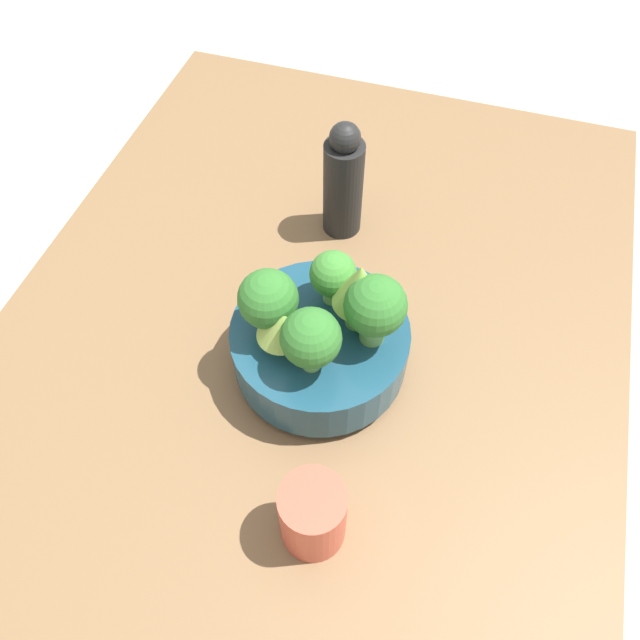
# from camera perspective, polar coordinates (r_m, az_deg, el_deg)

# --- Properties ---
(ground_plane) EXTENTS (6.00, 6.00, 0.00)m
(ground_plane) POSITION_cam_1_polar(r_m,az_deg,el_deg) (0.80, -2.29, -6.11)
(ground_plane) COLOR #ADA89E
(table) EXTENTS (1.19, 0.79, 0.05)m
(table) POSITION_cam_1_polar(r_m,az_deg,el_deg) (0.78, -2.34, -5.31)
(table) COLOR brown
(table) RESTS_ON ground_plane
(bowl) EXTENTS (0.21, 0.21, 0.08)m
(bowl) POSITION_cam_1_polar(r_m,az_deg,el_deg) (0.73, 0.00, -2.39)
(bowl) COLOR navy
(bowl) RESTS_ON table
(broccoli_floret_front) EXTENTS (0.07, 0.07, 0.09)m
(broccoli_floret_front) POSITION_cam_1_polar(r_m,az_deg,el_deg) (0.65, 5.07, 1.14)
(broccoli_floret_front) COLOR #609347
(broccoli_floret_front) RESTS_ON bowl
(broccoli_floret_right) EXTENTS (0.05, 0.05, 0.07)m
(broccoli_floret_right) POSITION_cam_1_polar(r_m,az_deg,el_deg) (0.69, 1.20, 4.10)
(broccoli_floret_right) COLOR #7AB256
(broccoli_floret_right) RESTS_ON bowl
(romanesco_piece_near) EXTENTS (0.06, 0.06, 0.10)m
(romanesco_piece_near) POSITION_cam_1_polar(r_m,az_deg,el_deg) (0.66, 3.63, 2.88)
(romanesco_piece_near) COLOR #609347
(romanesco_piece_near) RESTS_ON bowl
(broccoli_floret_back) EXTENTS (0.07, 0.07, 0.09)m
(broccoli_floret_back) POSITION_cam_1_polar(r_m,az_deg,el_deg) (0.66, -4.62, 2.08)
(broccoli_floret_back) COLOR #609347
(broccoli_floret_back) RESTS_ON bowl
(broccoli_floret_left) EXTENTS (0.06, 0.06, 0.08)m
(broccoli_floret_left) POSITION_cam_1_polar(r_m,az_deg,el_deg) (0.63, -0.84, -1.74)
(broccoli_floret_left) COLOR #7AB256
(broccoli_floret_left) RESTS_ON bowl
(romanesco_piece_far) EXTENTS (0.05, 0.05, 0.07)m
(romanesco_piece_far) POSITION_cam_1_polar(r_m,az_deg,el_deg) (0.65, -3.66, -0.14)
(romanesco_piece_far) COLOR #7AB256
(romanesco_piece_far) RESTS_ON bowl
(cup) EXTENTS (0.07, 0.07, 0.10)m
(cup) POSITION_cam_1_polar(r_m,az_deg,el_deg) (0.64, -0.66, -17.42)
(cup) COLOR #C64C38
(cup) RESTS_ON table
(pepper_mill) EXTENTS (0.05, 0.05, 0.18)m
(pepper_mill) POSITION_cam_1_polar(r_m,az_deg,el_deg) (0.85, 2.14, 12.49)
(pepper_mill) COLOR black
(pepper_mill) RESTS_ON table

